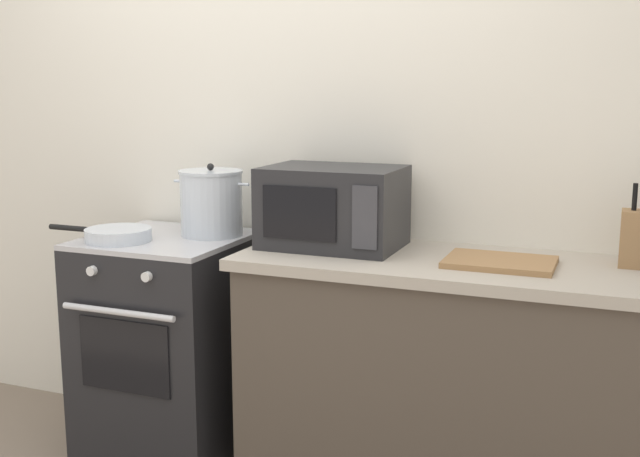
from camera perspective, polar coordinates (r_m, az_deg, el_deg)
back_wall at (r=3.15m, az=2.25°, el=5.65°), size 4.40×0.10×2.50m
lower_cabinet_right at (r=2.86m, az=11.35°, el=-11.86°), size 1.64×0.56×0.88m
countertop_right at (r=2.72m, az=11.70°, el=-2.84°), size 1.70×0.60×0.04m
stove at (r=3.27m, az=-11.03°, el=-8.54°), size 0.60×0.64×0.92m
stock_pot at (r=3.14m, az=-8.00°, el=1.89°), size 0.34×0.26×0.29m
frying_pan at (r=3.11m, az=-14.72°, el=-0.43°), size 0.46×0.26×0.05m
microwave at (r=2.88m, az=0.98°, el=1.60°), size 0.50×0.37×0.30m
cutting_board at (r=2.68m, az=13.11°, el=-2.42°), size 0.36×0.26×0.02m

